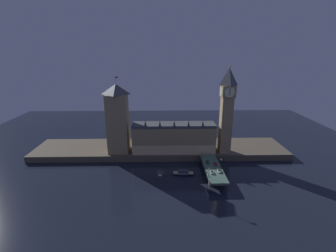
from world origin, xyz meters
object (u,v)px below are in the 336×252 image
Objects in this scene: car_northbound_trail at (212,172)px; car_northbound_lead at (208,162)px; car_southbound_lead at (219,171)px; street_lamp_near at (209,171)px; pedestrian_far_rail at (202,157)px; pedestrian_mid_walk at (220,166)px; victoria_tower at (118,119)px; pedestrian_near_rail at (209,174)px; boat_upstream at (183,173)px; street_lamp_far at (202,153)px; street_lamp_mid at (221,162)px; clock_tower at (227,108)px; car_southbound_trail at (216,164)px.

car_northbound_lead is at bearing 90.00° from car_northbound_trail.
street_lamp_near reaches higher than car_southbound_lead.
pedestrian_mid_walk is at bearing -55.56° from pedestrian_far_rail.
car_northbound_lead is at bearing 81.81° from street_lamp_near.
pedestrian_near_rail is at bearing -34.89° from victoria_tower.
pedestrian_near_rail is at bearing -130.95° from pedestrian_mid_walk.
car_northbound_trail is 2.16× the size of pedestrian_far_rail.
pedestrian_far_rail is at bearing 124.44° from pedestrian_mid_walk.
pedestrian_far_rail is 0.11× the size of boat_upstream.
street_lamp_near reaches higher than car_northbound_lead.
street_lamp_mid is at bearing -51.88° from street_lamp_far.
car_southbound_lead is 8.84m from street_lamp_mid.
boat_upstream is (-15.57, 15.63, -9.44)m from street_lamp_near.
victoria_tower is 15.12× the size of car_northbound_lead.
pedestrian_mid_walk is at bearing 52.29° from street_lamp_near.
car_northbound_lead is 20.42m from boat_upstream.
car_southbound_lead is 9.52m from pedestrian_near_rail.
boat_upstream is at bearing -33.03° from victoria_tower.
clock_tower is 44.09m from pedestrian_far_rail.
victoria_tower reaches higher than car_southbound_lead.
car_northbound_lead is 16.18m from car_northbound_trail.
victoria_tower is 90.25m from pedestrian_mid_walk.
street_lamp_mid is at bearing -50.38° from car_southbound_trail.
boat_upstream is at bearing 150.97° from car_northbound_trail.
victoria_tower is 80.66m from car_northbound_lead.
car_northbound_trail is 24.64m from street_lamp_far.
street_lamp_mid reaches higher than car_northbound_trail.
car_southbound_trail reaches higher than boat_upstream.
victoria_tower is at bearing 164.09° from pedestrian_far_rail.
car_northbound_lead is at bearing 150.79° from car_southbound_trail.
car_northbound_lead is 0.25× the size of boat_upstream.
pedestrian_mid_walk reaches higher than car_southbound_trail.
street_lamp_near is (-8.46, -7.09, 3.54)m from car_southbound_lead.
pedestrian_near_rail is at bearing -131.30° from street_lamp_mid.
victoria_tower is at bearing 156.01° from pedestrian_mid_walk.
victoria_tower reaches higher than street_lamp_near.
car_northbound_lead is 2.37× the size of pedestrian_mid_walk.
pedestrian_near_rail is (68.06, -47.47, -26.58)m from victoria_tower.
pedestrian_mid_walk is at bearing -143.11° from street_lamp_mid.
clock_tower is 56.97m from car_northbound_trail.
boat_upstream is (-15.97, 13.60, -6.05)m from pedestrian_near_rail.
street_lamp_near is (-0.40, -30.09, 3.29)m from pedestrian_far_rail.
street_lamp_near is at bearing -90.76° from pedestrian_far_rail.
victoria_tower is at bearing 143.81° from street_lamp_near.
clock_tower is 60.12m from pedestrian_near_rail.
street_lamp_far is at bearing 127.60° from car_southbound_trail.
pedestrian_mid_walk is 0.10× the size of boat_upstream.
street_lamp_far is (-8.46, 22.35, 3.74)m from car_southbound_lead.
pedestrian_far_rail is (-10.75, 15.68, 0.03)m from pedestrian_mid_walk.
clock_tower is 10.50× the size of street_lamp_near.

